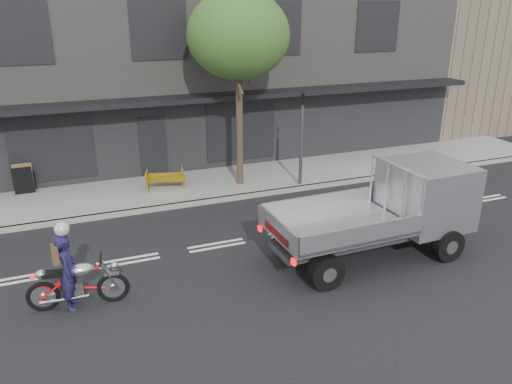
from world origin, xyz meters
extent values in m
plane|color=black|center=(0.00, 0.00, 0.00)|extent=(80.00, 80.00, 0.00)
cube|color=gray|center=(0.00, 4.70, 0.07)|extent=(32.00, 3.20, 0.15)
cube|color=gray|center=(0.00, 3.10, 0.07)|extent=(32.00, 0.20, 0.15)
cube|color=slate|center=(0.00, 11.30, 4.00)|extent=(26.00, 10.00, 8.00)
cube|color=brown|center=(20.00, 11.30, 5.00)|extent=(14.00, 10.00, 10.00)
cylinder|color=#382B21|center=(2.20, 4.20, 2.00)|extent=(0.24, 0.24, 4.00)
ellipsoid|color=#295821|center=(2.20, 4.20, 5.30)|extent=(3.40, 3.40, 2.89)
cylinder|color=#2D2D30|center=(4.20, 3.35, 1.50)|extent=(0.12, 0.12, 3.00)
imported|color=black|center=(4.20, 3.35, 3.25)|extent=(0.08, 0.10, 0.50)
torus|color=black|center=(-4.40, -1.60, 0.34)|extent=(0.72, 0.18, 0.71)
torus|color=black|center=(-2.95, -1.77, 0.34)|extent=(0.72, 0.18, 0.71)
cube|color=#2D2D30|center=(-3.73, -1.68, 0.45)|extent=(0.39, 0.29, 0.29)
ellipsoid|color=silver|center=(-3.56, -1.70, 0.88)|extent=(0.61, 0.39, 0.29)
cube|color=black|center=(-4.07, -1.64, 0.86)|extent=(0.59, 0.31, 0.09)
cylinder|color=black|center=(-3.14, -1.75, 1.08)|extent=(0.11, 0.63, 0.04)
imported|color=#1B1740|center=(-3.83, -1.69, 0.87)|extent=(0.49, 0.68, 1.74)
cylinder|color=black|center=(1.72, -3.06, 0.43)|extent=(0.86, 0.33, 0.85)
cylinder|color=black|center=(1.68, -1.15, 0.43)|extent=(0.86, 0.33, 0.85)
cylinder|color=black|center=(5.32, -2.98, 0.43)|extent=(0.86, 0.33, 0.85)
cylinder|color=black|center=(5.28, -1.07, 0.43)|extent=(0.86, 0.33, 0.85)
cube|color=#2D2D30|center=(3.50, -2.06, 0.62)|extent=(5.19, 1.23, 0.16)
cube|color=#B2B3B7|center=(5.24, -2.02, 1.52)|extent=(1.95, 2.06, 1.68)
cube|color=black|center=(5.24, -2.02, 2.00)|extent=(1.73, 1.95, 0.62)
cube|color=#BBBAC0|center=(2.55, -2.08, 1.03)|extent=(3.42, 2.26, 0.11)
camera|label=1|loc=(-3.51, -11.91, 6.24)|focal=35.00mm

